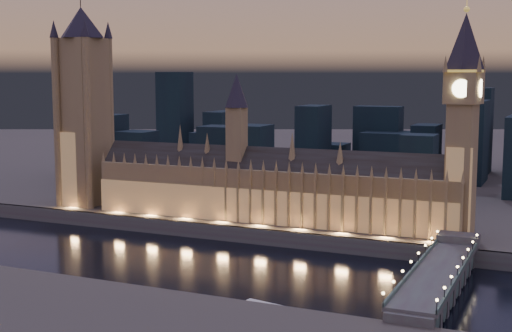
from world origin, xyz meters
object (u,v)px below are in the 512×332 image
at_px(elizabeth_tower, 463,107).
at_px(river_boat, 270,314).
at_px(westminster_bridge, 439,278).
at_px(victoria_tower, 83,98).
at_px(palace_of_westminster, 269,187).

distance_m(elizabeth_tower, river_boat, 146.15).
bearing_deg(elizabeth_tower, westminster_bridge, -87.81).
relative_size(westminster_bridge, river_boat, 2.66).
height_order(westminster_bridge, river_boat, westminster_bridge).
relative_size(victoria_tower, river_boat, 3.03).
height_order(palace_of_westminster, river_boat, palace_of_westminster).
relative_size(palace_of_westminster, victoria_tower, 1.57).
distance_m(elizabeth_tower, westminster_bridge, 92.00).
bearing_deg(elizabeth_tower, river_boat, -111.36).
height_order(palace_of_westminster, victoria_tower, victoria_tower).
bearing_deg(palace_of_westminster, river_boat, -66.73).
height_order(palace_of_westminster, westminster_bridge, palace_of_westminster).
distance_m(palace_of_westminster, river_boat, 132.68).
height_order(victoria_tower, westminster_bridge, victoria_tower).
xyz_separation_m(elizabeth_tower, westminster_bridge, (2.50, -65.38, -64.69)).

